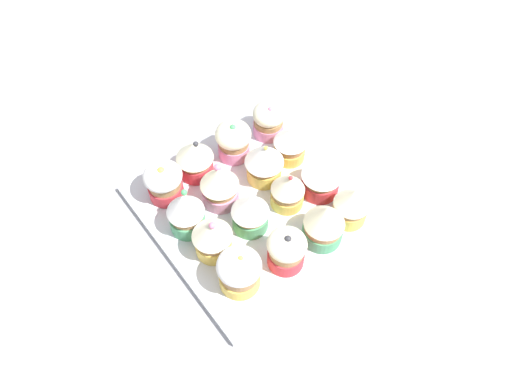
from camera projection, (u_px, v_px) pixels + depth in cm
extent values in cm
cube|color=#9E9EA3|center=(256.00, 212.00, 80.89)|extent=(180.00, 180.00, 3.00)
cube|color=silver|center=(256.00, 205.00, 79.17)|extent=(32.44, 32.44, 1.20)
cylinder|color=#EFC651|center=(349.00, 213.00, 75.99)|extent=(5.37, 5.37, 2.71)
cylinder|color=#AD7F51|center=(351.00, 206.00, 74.46)|extent=(5.04, 5.04, 1.05)
cone|color=#F4EDC6|center=(353.00, 198.00, 72.66)|extent=(5.53, 5.53, 3.35)
cylinder|color=#D1333D|center=(320.00, 185.00, 78.99)|extent=(6.06, 6.06, 2.79)
cylinder|color=#AD7F51|center=(321.00, 177.00, 77.37)|extent=(5.50, 5.50, 1.17)
cone|color=white|center=(323.00, 170.00, 75.72)|extent=(6.38, 6.38, 2.87)
cylinder|color=#EFC651|center=(289.00, 152.00, 83.19)|extent=(5.30, 5.30, 2.27)
cylinder|color=#AD7F51|center=(290.00, 145.00, 81.62)|extent=(4.80, 4.80, 1.57)
cone|color=white|center=(291.00, 136.00, 79.80)|extent=(5.55, 5.55, 2.86)
cylinder|color=pink|center=(268.00, 128.00, 86.35)|extent=(5.32, 5.32, 2.36)
cylinder|color=#AD7F51|center=(268.00, 121.00, 84.92)|extent=(5.07, 5.07, 1.13)
ellipsoid|color=#F4EDC6|center=(269.00, 114.00, 83.55)|extent=(5.46, 5.46, 3.70)
sphere|color=pink|center=(270.00, 109.00, 81.82)|extent=(0.83, 0.83, 0.83)
cylinder|color=#4C9E6B|center=(322.00, 232.00, 74.02)|extent=(6.13, 6.13, 2.63)
cylinder|color=#AD7F51|center=(324.00, 225.00, 72.37)|extent=(5.70, 5.70, 1.40)
cone|color=#F4EDC6|center=(326.00, 216.00, 70.21)|extent=(6.14, 6.14, 3.88)
cylinder|color=#EFC651|center=(287.00, 198.00, 77.78)|extent=(5.24, 5.24, 2.30)
cylinder|color=#AD7F51|center=(288.00, 192.00, 76.29)|extent=(4.81, 4.81, 1.34)
cone|color=#F4EDC6|center=(288.00, 182.00, 74.22)|extent=(5.32, 5.32, 3.73)
sphere|color=red|center=(291.00, 178.00, 72.46)|extent=(0.69, 0.69, 0.69)
cylinder|color=#EFC651|center=(264.00, 172.00, 80.56)|extent=(5.67, 5.67, 2.72)
cylinder|color=#AD7F51|center=(264.00, 164.00, 78.92)|extent=(5.24, 5.24, 1.28)
cone|color=white|center=(264.00, 154.00, 76.79)|extent=(6.33, 6.33, 3.90)
sphere|color=#EAD64C|center=(266.00, 148.00, 75.05)|extent=(0.64, 0.64, 0.64)
cylinder|color=pink|center=(234.00, 149.00, 83.36)|extent=(5.34, 5.34, 2.68)
cylinder|color=#AD7F51|center=(234.00, 142.00, 81.83)|extent=(5.04, 5.04, 1.08)
ellipsoid|color=#F4EDC6|center=(233.00, 135.00, 80.39)|extent=(5.98, 5.98, 4.07)
sphere|color=#4CB266|center=(233.00, 128.00, 78.75)|extent=(1.07, 1.07, 1.07)
cylinder|color=#D1333D|center=(286.00, 257.00, 71.61)|extent=(5.44, 5.44, 2.71)
cylinder|color=#AD7F51|center=(286.00, 250.00, 69.95)|extent=(4.99, 4.99, 1.33)
ellipsoid|color=#F4EDC6|center=(287.00, 244.00, 68.55)|extent=(5.73, 5.73, 3.48)
sphere|color=#333338|center=(288.00, 239.00, 67.22)|extent=(1.06, 1.06, 1.06)
cylinder|color=#4C9E6B|center=(250.00, 220.00, 75.17)|extent=(5.52, 5.52, 2.78)
cylinder|color=#AD7F51|center=(250.00, 213.00, 73.59)|extent=(4.93, 4.93, 1.07)
cone|color=white|center=(250.00, 205.00, 71.75)|extent=(5.77, 5.77, 3.43)
cylinder|color=pink|center=(221.00, 195.00, 77.97)|extent=(5.77, 5.77, 2.58)
cylinder|color=#AD7F51|center=(220.00, 187.00, 76.27)|extent=(5.14, 5.14, 1.59)
cone|color=#F4EDC6|center=(219.00, 177.00, 74.16)|extent=(6.05, 6.05, 3.56)
sphere|color=pink|center=(218.00, 168.00, 73.21)|extent=(1.17, 1.17, 1.17)
cylinder|color=#D1333D|center=(196.00, 167.00, 81.08)|extent=(5.68, 5.68, 2.78)
cylinder|color=#AD7F51|center=(195.00, 160.00, 79.49)|extent=(5.16, 5.16, 1.09)
cone|color=#F4EDC6|center=(194.00, 151.00, 77.74)|extent=(6.10, 6.10, 3.19)
sphere|color=#333338|center=(196.00, 144.00, 76.66)|extent=(0.88, 0.88, 0.88)
cylinder|color=#EFC651|center=(240.00, 278.00, 69.83)|extent=(5.93, 5.93, 2.39)
cylinder|color=#AD7F51|center=(239.00, 272.00, 68.21)|extent=(5.48, 5.48, 1.59)
ellipsoid|color=white|center=(239.00, 266.00, 66.69)|extent=(6.29, 6.29, 3.53)
sphere|color=#EAD64C|center=(241.00, 258.00, 65.51)|extent=(0.78, 0.78, 0.78)
cylinder|color=#EFC651|center=(214.00, 245.00, 72.68)|extent=(5.41, 5.41, 2.70)
cylinder|color=#AD7F51|center=(212.00, 238.00, 70.93)|extent=(4.99, 4.99, 1.59)
cone|color=#F4EDC6|center=(211.00, 230.00, 68.94)|extent=(5.91, 5.91, 3.26)
sphere|color=pink|center=(212.00, 226.00, 67.60)|extent=(1.01, 1.01, 1.01)
cylinder|color=#4C9E6B|center=(188.00, 222.00, 75.02)|extent=(5.45, 5.45, 2.76)
cylinder|color=#AD7F51|center=(186.00, 214.00, 73.25)|extent=(4.81, 4.81, 1.57)
cone|color=white|center=(184.00, 204.00, 71.00)|extent=(5.67, 5.67, 3.93)
sphere|color=#4CB266|center=(184.00, 192.00, 69.93)|extent=(0.92, 0.92, 0.92)
cylinder|color=#D1333D|center=(166.00, 190.00, 78.55)|extent=(5.57, 5.57, 2.56)
cylinder|color=#AD7F51|center=(164.00, 183.00, 76.93)|extent=(5.07, 5.07, 1.39)
ellipsoid|color=white|center=(163.00, 176.00, 75.50)|extent=(6.10, 6.10, 3.49)
sphere|color=#EAD64C|center=(161.00, 171.00, 74.12)|extent=(1.14, 1.14, 1.14)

